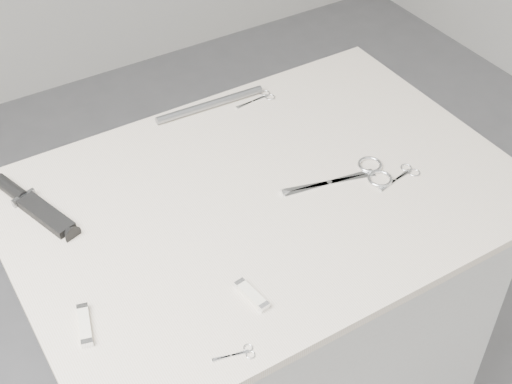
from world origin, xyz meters
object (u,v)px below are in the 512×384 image
large_shears (359,176)px  embroidery_scissors_b (260,98)px  plinth (263,336)px  pocket_knife_a (85,325)px  sheathed_knife (30,202)px  embroidery_scissors_a (403,175)px  tiny_scissors (239,354)px  metal_rail (210,105)px  pocket_knife_b (252,295)px

large_shears → embroidery_scissors_b: large_shears is taller
plinth → pocket_knife_a: (-0.43, -0.13, 0.48)m
embroidery_scissors_b → sheathed_knife: 0.58m
plinth → pocket_knife_a: pocket_knife_a is taller
large_shears → embroidery_scissors_b: size_ratio=2.28×
pocket_knife_a → embroidery_scissors_a: bearing=-72.6°
tiny_scissors → metal_rail: metal_rail is taller
plinth → embroidery_scissors_a: embroidery_scissors_a is taller
sheathed_knife → pocket_knife_b: bearing=-166.9°
embroidery_scissors_a → pocket_knife_a: size_ratio=1.24×
embroidery_scissors_b → metal_rail: size_ratio=0.38×
large_shears → embroidery_scissors_a: size_ratio=2.15×
plinth → pocket_knife_b: bearing=-126.7°
large_shears → metal_rail: metal_rail is taller
sheathed_knife → metal_rail: (0.46, 0.11, 0.00)m
pocket_knife_b → embroidery_scissors_b: bearing=-40.8°
sheathed_knife → embroidery_scissors_b: bearing=-100.0°
pocket_knife_a → sheathed_knife: bearing=12.6°
large_shears → embroidery_scissors_a: 0.09m
plinth → embroidery_scissors_b: bearing=59.9°
embroidery_scissors_a → plinth: bearing=148.6°
plinth → tiny_scissors: size_ratio=13.05×
large_shears → embroidery_scissors_b: bearing=106.9°
pocket_knife_a → metal_rail: (0.47, 0.44, 0.00)m
large_shears → sheathed_knife: sheathed_knife is taller
plinth → embroidery_scissors_b: size_ratio=8.97×
tiny_scissors → pocket_knife_a: pocket_knife_a is taller
large_shears → tiny_scissors: large_shears is taller
plinth → sheathed_knife: size_ratio=4.02×
embroidery_scissors_a → pocket_knife_a: pocket_knife_a is taller
embroidery_scissors_a → metal_rail: 0.47m
pocket_knife_b → tiny_scissors: bearing=131.5°
embroidery_scissors_a → embroidery_scissors_b: same height
embroidery_scissors_a → pocket_knife_a: 0.69m
embroidery_scissors_b → plinth: bearing=-124.4°
large_shears → embroidery_scissors_a: (0.08, -0.04, -0.00)m
pocket_knife_a → tiny_scissors: bearing=-117.8°
embroidery_scissors_b → tiny_scissors: (-0.40, -0.58, -0.00)m
embroidery_scissors_a → embroidery_scissors_b: bearing=95.0°
pocket_knife_a → metal_rail: metal_rail is taller
tiny_scissors → metal_rail: (0.28, 0.61, 0.01)m
plinth → tiny_scissors: 0.61m
sheathed_knife → pocket_knife_b: (0.25, -0.42, -0.00)m
tiny_scissors → pocket_knife_a: size_ratio=0.81×
large_shears → pocket_knife_a: bearing=-161.0°
pocket_knife_a → embroidery_scissors_b: bearing=-39.8°
embroidery_scissors_a → tiny_scissors: same height
sheathed_knife → metal_rail: bearing=-94.5°
tiny_scissors → sheathed_knife: 0.54m
sheathed_knife → pocket_knife_a: 0.33m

